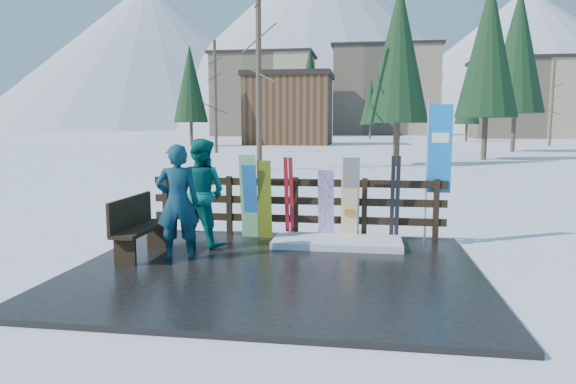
% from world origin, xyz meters
% --- Properties ---
extents(ground, '(700.00, 700.00, 0.00)m').
position_xyz_m(ground, '(0.00, 0.00, 0.00)').
color(ground, white).
rests_on(ground, ground).
extents(deck, '(6.00, 5.00, 0.08)m').
position_xyz_m(deck, '(0.00, 0.00, 0.04)').
color(deck, black).
rests_on(deck, ground).
extents(fence, '(5.60, 0.10, 1.15)m').
position_xyz_m(fence, '(0.00, 2.20, 0.74)').
color(fence, black).
rests_on(fence, deck).
extents(snow_patch, '(2.26, 1.00, 0.12)m').
position_xyz_m(snow_patch, '(0.83, 1.60, 0.14)').
color(snow_patch, white).
rests_on(snow_patch, deck).
extents(bench, '(0.41, 1.50, 0.97)m').
position_xyz_m(bench, '(-2.36, 0.39, 0.60)').
color(bench, black).
rests_on(bench, deck).
extents(snowboard_0, '(0.26, 0.33, 1.40)m').
position_xyz_m(snowboard_0, '(-0.83, 1.98, 0.78)').
color(snowboard_0, blue).
rests_on(snowboard_0, deck).
extents(snowboard_1, '(0.32, 0.26, 1.59)m').
position_xyz_m(snowboard_1, '(-0.86, 1.98, 0.87)').
color(snowboard_1, silver).
rests_on(snowboard_1, deck).
extents(snowboard_2, '(0.26, 0.19, 1.48)m').
position_xyz_m(snowboard_2, '(-0.56, 1.98, 0.82)').
color(snowboard_2, '#B4D41A').
rests_on(snowboard_2, deck).
extents(snowboard_3, '(0.29, 0.27, 1.32)m').
position_xyz_m(snowboard_3, '(0.60, 1.98, 0.74)').
color(snowboard_3, white).
rests_on(snowboard_3, deck).
extents(snowboard_4, '(0.30, 0.28, 1.56)m').
position_xyz_m(snowboard_4, '(1.06, 1.98, 0.86)').
color(snowboard_4, black).
rests_on(snowboard_4, deck).
extents(snowboard_5, '(0.30, 0.17, 1.33)m').
position_xyz_m(snowboard_5, '(1.03, 1.98, 0.74)').
color(snowboard_5, white).
rests_on(snowboard_5, deck).
extents(ski_pair_a, '(0.16, 0.31, 1.54)m').
position_xyz_m(ski_pair_a, '(-0.10, 2.05, 0.85)').
color(ski_pair_a, '#B11524').
rests_on(ski_pair_a, deck).
extents(ski_pair_b, '(0.17, 0.22, 1.59)m').
position_xyz_m(ski_pair_b, '(1.85, 2.05, 0.87)').
color(ski_pair_b, black).
rests_on(ski_pair_b, deck).
extents(rental_flag, '(0.45, 0.04, 2.60)m').
position_xyz_m(rental_flag, '(2.58, 2.25, 1.69)').
color(rental_flag, silver).
rests_on(rental_flag, deck).
extents(person_front, '(0.77, 0.62, 1.84)m').
position_xyz_m(person_front, '(-1.61, 0.25, 1.00)').
color(person_front, '#12505C').
rests_on(person_front, deck).
extents(person_back, '(1.09, 0.95, 1.90)m').
position_xyz_m(person_back, '(-1.53, 1.21, 1.03)').
color(person_back, '#08645E').
rests_on(person_back, deck).
extents(resort_buildings, '(73.00, 87.60, 22.60)m').
position_xyz_m(resort_buildings, '(1.03, 115.41, 9.81)').
color(resort_buildings, tan).
rests_on(resort_buildings, ground).
extents(trees, '(42.05, 68.93, 13.33)m').
position_xyz_m(trees, '(3.74, 49.25, 5.66)').
color(trees, '#382B1E').
rests_on(trees, ground).
extents(mountains, '(520.00, 260.00, 120.00)m').
position_xyz_m(mountains, '(-10.50, 328.41, 50.20)').
color(mountains, white).
rests_on(mountains, ground).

